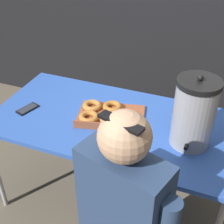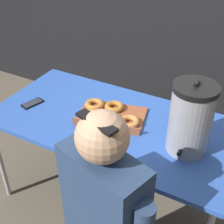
# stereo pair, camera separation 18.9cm
# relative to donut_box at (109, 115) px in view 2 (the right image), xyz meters

# --- Properties ---
(ground_plane) EXTENTS (12.00, 12.00, 0.00)m
(ground_plane) POSITION_rel_donut_box_xyz_m (0.04, -0.01, -0.74)
(ground_plane) COLOR brown
(folding_table) EXTENTS (1.51, 0.77, 0.72)m
(folding_table) POSITION_rel_donut_box_xyz_m (0.04, -0.01, -0.07)
(folding_table) COLOR #2D56B2
(folding_table) RESTS_ON ground
(donut_box) EXTENTS (0.46, 0.37, 0.05)m
(donut_box) POSITION_rel_donut_box_xyz_m (0.00, 0.00, 0.00)
(donut_box) COLOR brown
(donut_box) RESTS_ON folding_table
(coffee_urn) EXTENTS (0.23, 0.26, 0.42)m
(coffee_urn) POSITION_rel_donut_box_xyz_m (0.51, -0.05, 0.17)
(coffee_urn) COLOR #939399
(coffee_urn) RESTS_ON folding_table
(cell_phone) EXTENTS (0.11, 0.16, 0.01)m
(cell_phone) POSITION_rel_donut_box_xyz_m (-0.52, -0.11, -0.02)
(cell_phone) COLOR black
(cell_phone) RESTS_ON folding_table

